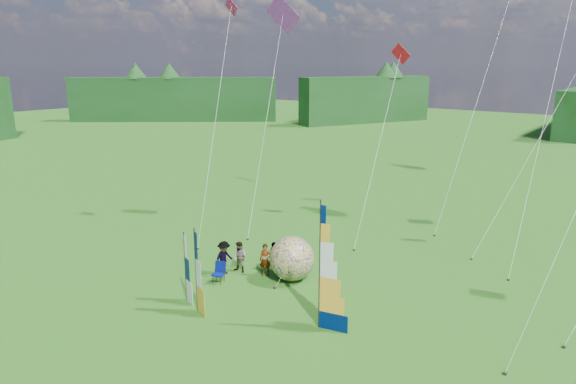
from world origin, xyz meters
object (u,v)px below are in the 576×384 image
Objects in this scene: spectator_c at (224,258)px; spectator_a at (265,260)px; feather_banner_main at (320,268)px; side_banner_left at (196,272)px; camp_chair at (218,273)px; side_banner_far at (185,268)px; kite_whale at (558,55)px; bol_inflatable at (292,259)px; spectator_b at (240,257)px; spectator_d at (274,256)px.

spectator_a is at bearing -57.52° from spectator_c.
side_banner_left is at bearing -170.88° from feather_banner_main.
side_banner_far is at bearing -104.93° from camp_chair.
spectator_c is 1.68× the size of camp_chair.
bol_inflatable is at bearing -135.97° from kite_whale.
bol_inflatable is 3.74m from spectator_c.
side_banner_far reaches higher than bol_inflatable.
feather_banner_main is 2.96× the size of spectator_c.
kite_whale reaches higher than bol_inflatable.
spectator_b is 1.55× the size of camp_chair.
spectator_c is at bearing -141.55° from kite_whale.
side_banner_far is 4.79m from spectator_a.
feather_banner_main is 7.07m from spectator_d.
side_banner_far is 0.14× the size of kite_whale.
feather_banner_main is at bearing -103.55° from spectator_c.
kite_whale is at bearing 57.18° from bol_inflatable.
spectator_c reaches higher than spectator_a.
bol_inflatable is at bearing 96.39° from side_banner_left.
feather_banner_main reaches higher than spectator_a.
camp_chair is (0.11, -1.77, -0.31)m from spectator_b.
spectator_a is 0.08× the size of kite_whale.
feather_banner_main is at bearing 175.42° from spectator_d.
camp_chair is at bearing 114.56° from side_banner_far.
feather_banner_main is at bearing -57.28° from spectator_a.
camp_chair is at bearing -138.49° from kite_whale.
spectator_c is 22.50m from kite_whale.
kite_whale is at bearing 24.74° from spectator_a.
kite_whale reaches higher than spectator_d.
feather_banner_main is 3.21× the size of spectator_b.
spectator_a is (-1.47, -0.42, -0.30)m from bol_inflatable.
spectator_c is 2.75m from spectator_d.
spectator_c is at bearing 137.94° from side_banner_left.
bol_inflatable is 1.37× the size of spectator_b.
feather_banner_main is 2.34× the size of bol_inflatable.
kite_whale is (12.30, 15.52, 10.70)m from spectator_c.
side_banner_left is at bearing 122.16° from spectator_d.
camp_chair is (-1.31, -2.25, -0.33)m from spectator_a.
spectator_d is 0.07× the size of kite_whale.
spectator_c is at bearing 100.30° from camp_chair.
side_banner_far is at bearing -117.73° from bol_inflatable.
spectator_d is at bearing 162.95° from bol_inflatable.
kite_whale is (8.94, 13.87, 10.45)m from bol_inflatable.
bol_inflatable is (2.63, 5.00, -0.48)m from side_banner_far.
spectator_c is 1.23m from camp_chair.
feather_banner_main is 5.42m from bol_inflatable.
spectator_d is at bearing 41.79° from spectator_b.
side_banner_far is 4.18m from spectator_b.
spectator_b is 0.88m from spectator_c.
side_banner_left is 2.25× the size of spectator_b.
bol_inflatable is 0.10× the size of kite_whale.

